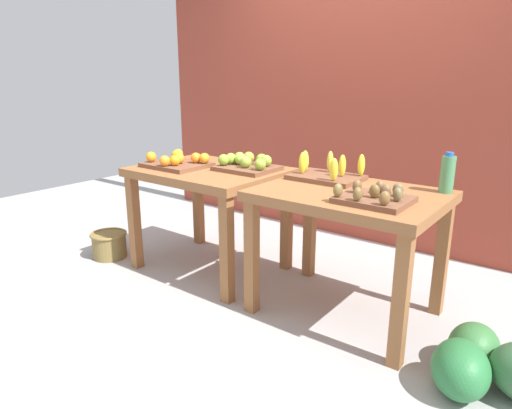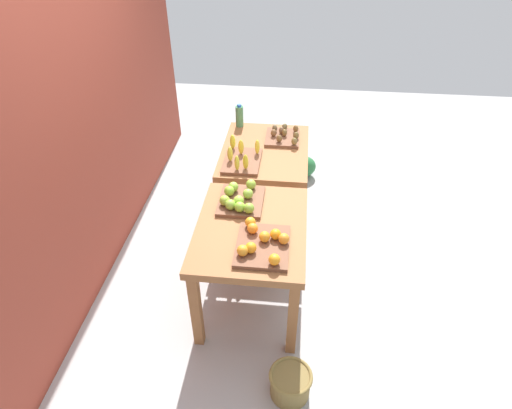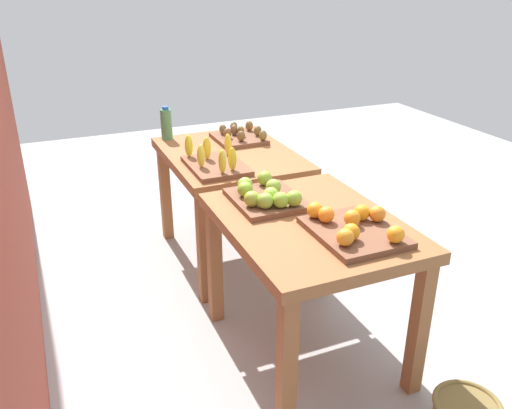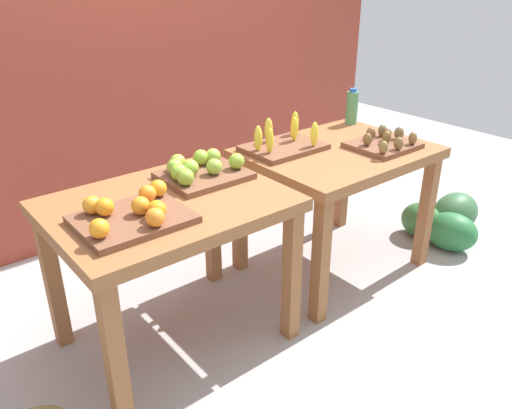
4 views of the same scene
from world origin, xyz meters
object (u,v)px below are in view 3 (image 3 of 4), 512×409
water_bottle (166,124)px  kiwi_bin (239,136)px  watermelon_pile (222,190)px  display_table_right (229,169)px  display_table_left (309,241)px  orange_bin (354,228)px  banana_crate (215,162)px  apple_bin (266,196)px

water_bottle → kiwi_bin: bearing=-117.2°
water_bottle → watermelon_pile: size_ratio=0.37×
display_table_right → watermelon_pile: bearing=-15.7°
display_table_left → water_bottle: (1.57, 0.30, 0.22)m
orange_bin → display_table_right: bearing=4.3°
orange_bin → banana_crate: (1.08, 0.29, 0.00)m
display_table_left → banana_crate: 0.90m
watermelon_pile → apple_bin: bearing=168.1°
orange_bin → water_bottle: 1.83m
display_table_right → apple_bin: (-0.86, 0.12, 0.16)m
water_bottle → banana_crate: bearing=-170.7°
display_table_right → water_bottle: bearing=33.8°
orange_bin → display_table_left: bearing=25.1°
kiwi_bin → banana_crate: bearing=144.0°
watermelon_pile → water_bottle: bearing=128.5°
display_table_right → orange_bin: (-1.34, -0.10, 0.15)m
display_table_left → apple_bin: 0.33m
display_table_right → water_bottle: size_ratio=4.47×
orange_bin → banana_crate: size_ratio=1.04×
display_table_right → kiwi_bin: kiwi_bin is taller
water_bottle → display_table_left: bearing=-169.2°
banana_crate → kiwi_bin: banana_crate is taller
banana_crate → kiwi_bin: 0.58m
display_table_right → orange_bin: 1.35m
apple_bin → banana_crate: 0.61m
banana_crate → kiwi_bin: size_ratio=1.22×
orange_bin → apple_bin: size_ratio=1.09×
apple_bin → water_bottle: water_bottle is taller
display_table_right → kiwi_bin: bearing=-36.4°
display_table_left → orange_bin: bearing=-154.9°
apple_bin → watermelon_pile: size_ratio=0.67×
display_table_right → banana_crate: (-0.26, 0.18, 0.16)m
kiwi_bin → water_bottle: bearing=62.8°
display_table_right → kiwi_bin: size_ratio=2.89×
display_table_left → display_table_right: bearing=0.0°
water_bottle → watermelon_pile: water_bottle is taller
apple_bin → water_bottle: size_ratio=1.81×
display_table_right → banana_crate: banana_crate is taller
watermelon_pile → display_table_left: bearing=172.9°
display_table_left → orange_bin: size_ratio=2.27×
display_table_left → orange_bin: (-0.22, -0.10, 0.15)m
apple_bin → banana_crate: bearing=6.1°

